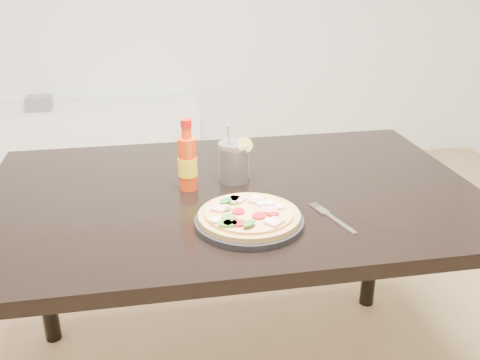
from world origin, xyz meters
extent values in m
cube|color=black|center=(-0.19, 0.13, 0.73)|extent=(1.40, 0.90, 0.04)
cylinder|color=black|center=(-0.83, 0.52, 0.35)|extent=(0.06, 0.06, 0.71)
cylinder|color=black|center=(0.45, 0.52, 0.35)|extent=(0.06, 0.06, 0.71)
cylinder|color=black|center=(-0.19, -0.09, 0.76)|extent=(0.27, 0.27, 0.02)
cylinder|color=tan|center=(-0.19, -0.09, 0.77)|extent=(0.25, 0.25, 0.01)
cylinder|color=#D8B55E|center=(-0.19, -0.09, 0.78)|extent=(0.22, 0.22, 0.01)
cube|color=pink|center=(-0.16, -0.04, 0.79)|extent=(0.05, 0.05, 0.01)
cube|color=pink|center=(-0.14, -0.10, 0.79)|extent=(0.04, 0.04, 0.01)
cube|color=pink|center=(-0.14, -0.17, 0.79)|extent=(0.05, 0.05, 0.01)
cube|color=pink|center=(-0.22, -0.02, 0.79)|extent=(0.05, 0.05, 0.01)
cube|color=pink|center=(-0.26, -0.07, 0.79)|extent=(0.05, 0.05, 0.01)
cube|color=pink|center=(-0.21, -0.03, 0.79)|extent=(0.05, 0.05, 0.01)
cylinder|color=#AD1220|center=(-0.21, -0.09, 0.79)|extent=(0.03, 0.03, 0.01)
cylinder|color=#AD1220|center=(-0.23, -0.15, 0.79)|extent=(0.03, 0.03, 0.01)
cylinder|color=#AD1220|center=(-0.17, -0.13, 0.79)|extent=(0.03, 0.03, 0.01)
cylinder|color=#AD1220|center=(-0.14, -0.12, 0.79)|extent=(0.03, 0.03, 0.01)
cylinder|color=#3F7828|center=(-0.24, -0.12, 0.79)|extent=(0.03, 0.03, 0.01)
cylinder|color=#3F7828|center=(-0.26, -0.15, 0.79)|extent=(0.03, 0.03, 0.01)
cylinder|color=#3F7828|center=(-0.24, -0.15, 0.79)|extent=(0.03, 0.03, 0.01)
cylinder|color=#3F7828|center=(-0.25, -0.07, 0.79)|extent=(0.03, 0.03, 0.01)
cylinder|color=#3F7828|center=(-0.22, -0.04, 0.79)|extent=(0.03, 0.03, 0.01)
ellipsoid|color=white|center=(-0.16, -0.02, 0.79)|extent=(0.03, 0.03, 0.01)
ellipsoid|color=white|center=(-0.11, -0.09, 0.79)|extent=(0.03, 0.03, 0.01)
ellipsoid|color=white|center=(-0.15, -0.06, 0.79)|extent=(0.03, 0.03, 0.01)
ellipsoid|color=white|center=(-0.13, -0.06, 0.79)|extent=(0.03, 0.03, 0.01)
ellipsoid|color=white|center=(-0.28, -0.13, 0.79)|extent=(0.03, 0.03, 0.01)
ellipsoid|color=white|center=(-0.15, -0.16, 0.79)|extent=(0.03, 0.03, 0.01)
ellipsoid|color=#1A6D1E|center=(-0.24, -0.04, 0.80)|extent=(0.04, 0.04, 0.00)
ellipsoid|color=#1A6D1E|center=(-0.20, -0.17, 0.80)|extent=(0.05, 0.04, 0.00)
cylinder|color=red|center=(-0.32, 0.16, 0.83)|extent=(0.06, 0.06, 0.15)
cylinder|color=yellow|center=(-0.32, 0.16, 0.82)|extent=(0.05, 0.05, 0.05)
cylinder|color=red|center=(-0.32, 0.16, 0.92)|extent=(0.03, 0.03, 0.03)
cylinder|color=red|center=(-0.32, 0.16, 0.95)|extent=(0.03, 0.03, 0.02)
cylinder|color=black|center=(-0.18, 0.19, 0.80)|extent=(0.08, 0.08, 0.10)
cylinder|color=silver|center=(-0.18, 0.19, 0.81)|extent=(0.09, 0.09, 0.12)
cylinder|color=#F2E059|center=(-0.15, 0.17, 0.87)|extent=(0.04, 0.01, 0.04)
cylinder|color=#B2B2B7|center=(-0.19, 0.20, 0.84)|extent=(0.03, 0.06, 0.17)
cube|color=silver|center=(0.04, -0.13, 0.75)|extent=(0.05, 0.12, 0.00)
cube|color=silver|center=(0.01, -0.06, 0.75)|extent=(0.03, 0.05, 0.00)
cube|color=silver|center=(0.00, -0.03, 0.75)|extent=(0.01, 0.03, 0.00)
cube|color=silver|center=(0.00, -0.02, 0.75)|extent=(0.01, 0.03, 0.00)
cube|color=silver|center=(0.01, -0.02, 0.75)|extent=(0.01, 0.03, 0.00)
cube|color=silver|center=(0.01, -0.02, 0.75)|extent=(0.01, 0.03, 0.00)
cube|color=white|center=(-0.80, 2.07, 0.25)|extent=(1.40, 0.34, 0.50)
cube|color=slate|center=(-1.05, 2.05, 0.51)|extent=(0.14, 0.12, 0.01)
cube|color=slate|center=(-1.05, 2.05, 0.52)|extent=(0.14, 0.12, 0.01)
cube|color=slate|center=(-1.05, 2.05, 0.53)|extent=(0.14, 0.12, 0.01)
cube|color=slate|center=(-1.05, 2.05, 0.54)|extent=(0.14, 0.12, 0.01)
cube|color=slate|center=(-1.05, 2.05, 0.55)|extent=(0.14, 0.12, 0.01)
cube|color=slate|center=(-1.05, 2.05, 0.56)|extent=(0.14, 0.12, 0.01)
cube|color=slate|center=(-1.05, 2.05, 0.57)|extent=(0.14, 0.12, 0.01)
cube|color=slate|center=(-1.05, 2.05, 0.58)|extent=(0.14, 0.12, 0.01)
camera|label=1|loc=(-0.42, -1.25, 1.37)|focal=40.00mm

